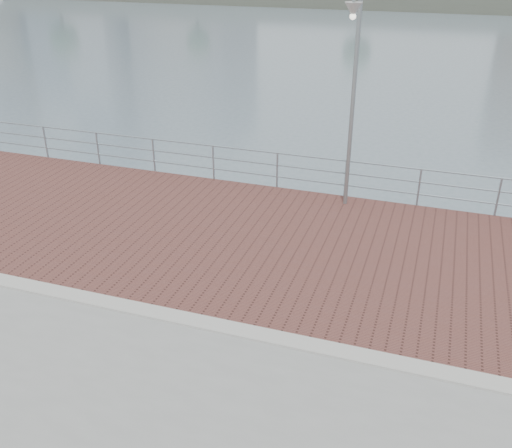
% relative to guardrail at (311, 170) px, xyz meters
% --- Properties ---
extents(water, '(400.00, 400.00, 0.00)m').
position_rel_guardrail_xyz_m(water, '(-0.00, -7.00, -2.69)').
color(water, slate).
rests_on(water, ground).
extents(brick_lane, '(40.00, 6.80, 0.02)m').
position_rel_guardrail_xyz_m(brick_lane, '(-0.00, -3.40, -0.68)').
color(brick_lane, brown).
rests_on(brick_lane, seawall).
extents(curb, '(40.00, 0.40, 0.06)m').
position_rel_guardrail_xyz_m(curb, '(-0.00, -7.00, -0.66)').
color(curb, '#B7B5AD').
rests_on(curb, seawall).
extents(guardrail, '(39.06, 0.06, 1.13)m').
position_rel_guardrail_xyz_m(guardrail, '(0.00, 0.00, 0.00)').
color(guardrail, '#8C9EA8').
rests_on(guardrail, brick_lane).
extents(street_lamp, '(0.42, 1.22, 5.74)m').
position_rel_guardrail_xyz_m(street_lamp, '(1.14, -0.92, 3.38)').
color(street_lamp, gray).
rests_on(street_lamp, brick_lane).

